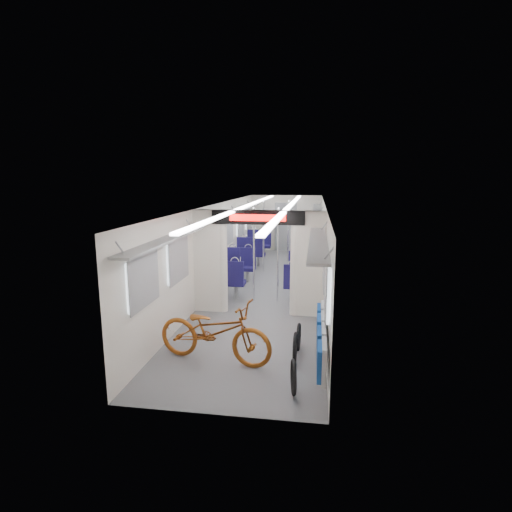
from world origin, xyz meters
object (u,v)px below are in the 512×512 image
Objects in this scene: stanchion_near_right at (278,255)px; flip_bench at (321,338)px; bicycle at (214,331)px; seat_bay_far_right at (306,249)px; bike_hoop_a at (293,379)px; seat_bay_near_right at (303,273)px; stanchion_near_left at (254,255)px; bike_hoop_b at (295,348)px; seat_bay_far_left at (255,246)px; stanchion_far_right at (288,237)px; seat_bay_near_left at (234,270)px; bike_hoop_c at (299,338)px; stanchion_far_left at (264,236)px.

flip_bench is at bearing -74.14° from stanchion_near_right.
stanchion_near_right reaches higher than bicycle.
seat_bay_far_right is (-0.42, 7.79, -0.01)m from flip_bench.
bike_hoop_a is 4.40m from stanchion_near_right.
stanchion_near_left is (-1.17, -0.88, 0.63)m from seat_bay_near_right.
seat_bay_far_left is (-1.88, 8.03, 0.33)m from bike_hoop_b.
seat_bay_near_left is at bearing -120.62° from stanchion_far_right.
bike_hoop_c is at bearing -62.61° from seat_bay_near_left.
bike_hoop_a is 0.22× the size of stanchion_far_left.
flip_bench is at bearing -39.55° from bike_hoop_b.
stanchion_near_right reaches higher than seat_bay_near_right.
stanchion_far_left reaches higher than seat_bay_near_left.
flip_bench is at bearing -84.58° from seat_bay_near_right.
bicycle is 3.96× the size of bike_hoop_b.
bicycle is 3.91× the size of bike_hoop_a.
stanchion_far_left is at bearing 104.77° from flip_bench.
bicycle reaches higher than bike_hoop_a.
flip_bench is at bearing -75.23° from stanchion_far_left.
flip_bench reaches higher than bike_hoop_b.
stanchion_near_left reaches higher than bicycle.
bicycle is at bearing -154.89° from bike_hoop_c.
bike_hoop_b is at bearing -84.86° from stanchion_far_right.
stanchion_near_left reaches higher than bike_hoop_a.
seat_bay_near_left is (-1.91, 5.17, 0.31)m from bike_hoop_a.
seat_bay_far_right is 1.00× the size of stanchion_near_right.
flip_bench is at bearing -74.70° from seat_bay_far_left.
stanchion_far_left is (-0.18, 3.18, 0.00)m from stanchion_near_left.
seat_bay_far_right is at bearing 62.70° from stanchion_far_right.
stanchion_far_left is (-0.05, 6.56, 0.63)m from bicycle.
stanchion_far_left is (-1.40, 5.92, 0.93)m from bike_hoop_c.
stanchion_near_right is (1.28, -4.80, 0.59)m from seat_bay_far_left.
seat_bay_near_left is at bearing 18.94° from bicycle.
seat_bay_near_left is 1.06× the size of seat_bay_near_right.
stanchion_far_right reaches higher than bicycle.
stanchion_near_left and stanchion_near_right have the same top height.
flip_bench is 4.23× the size of bike_hoop_b.
seat_bay_far_right is 4.45m from stanchion_near_left.
seat_bay_far_right is at bearing 60.45° from seat_bay_near_left.
seat_bay_far_right is at bearing 90.06° from bike_hoop_b.
seat_bay_far_left is (0.00, 3.88, 0.02)m from seat_bay_near_left.
stanchion_near_left is at bearing -105.36° from seat_bay_far_right.
seat_bay_far_right is (1.30, 7.63, 0.05)m from bicycle.
seat_bay_near_right reaches higher than bike_hoop_b.
bike_hoop_b is at bearing -76.84° from seat_bay_far_left.
seat_bay_near_right is 1.21m from stanchion_near_right.
flip_bench is 0.92× the size of stanchion_near_right.
seat_bay_far_right is (1.87, 3.30, 0.03)m from seat_bay_near_left.
seat_bay_near_right is at bearing 95.42° from flip_bench.
stanchion_far_left reaches higher than bike_hoop_a.
stanchion_far_left is at bearing 103.27° from bike_hoop_c.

